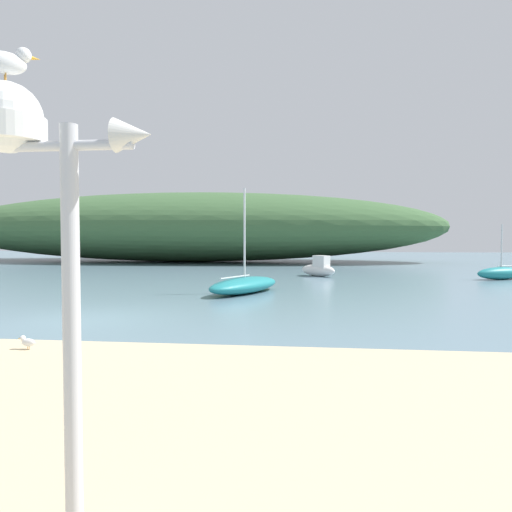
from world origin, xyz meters
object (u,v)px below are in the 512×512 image
(mast_structure, at_px, (27,162))
(seagull_on_radar, at_px, (8,61))
(sailboat_east_reach, at_px, (245,285))
(sailboat_far_left, at_px, (501,273))
(seagull_upper_strand, at_px, (27,342))
(motorboat_off_point, at_px, (319,268))

(mast_structure, relative_size, seagull_on_radar, 9.70)
(mast_structure, xyz_separation_m, sailboat_east_reach, (-0.77, 15.70, -2.41))
(sailboat_east_reach, distance_m, sailboat_far_left, 14.61)
(mast_structure, relative_size, sailboat_far_left, 1.01)
(seagull_upper_strand, bearing_deg, sailboat_east_reach, 77.14)
(seagull_on_radar, height_order, sailboat_east_reach, sailboat_east_reach)
(sailboat_far_left, bearing_deg, sailboat_east_reach, -148.59)
(sailboat_far_left, distance_m, motorboat_off_point, 9.49)
(mast_structure, xyz_separation_m, seagull_on_radar, (-0.14, 0.01, 0.69))
(sailboat_far_left, height_order, motorboat_off_point, sailboat_far_left)
(mast_structure, bearing_deg, seagull_on_radar, 174.75)
(mast_structure, relative_size, seagull_upper_strand, 8.66)
(seagull_on_radar, bearing_deg, motorboat_off_point, 84.37)
(seagull_on_radar, height_order, sailboat_far_left, seagull_on_radar)
(seagull_on_radar, xyz_separation_m, motorboat_off_point, (2.39, 24.24, -2.97))
(sailboat_far_left, height_order, seagull_upper_strand, sailboat_far_left)
(motorboat_off_point, bearing_deg, sailboat_far_left, -5.70)
(seagull_on_radar, bearing_deg, seagull_upper_strand, 121.60)
(sailboat_east_reach, bearing_deg, seagull_on_radar, -87.70)
(sailboat_east_reach, xyz_separation_m, sailboat_far_left, (12.47, 7.61, 0.01))
(seagull_on_radar, distance_m, motorboat_off_point, 24.54)
(mast_structure, height_order, sailboat_east_reach, sailboat_east_reach)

